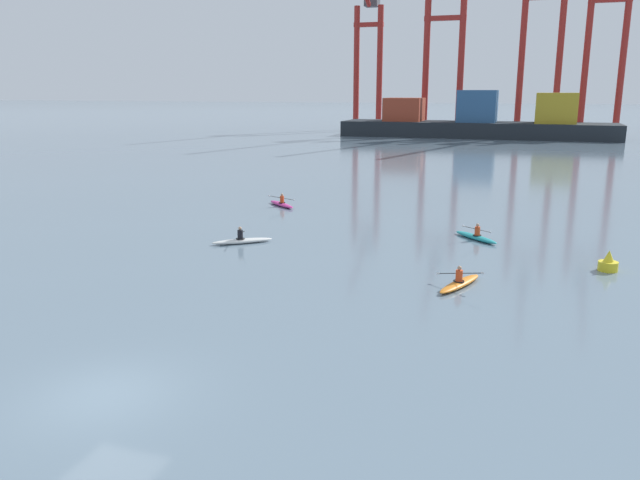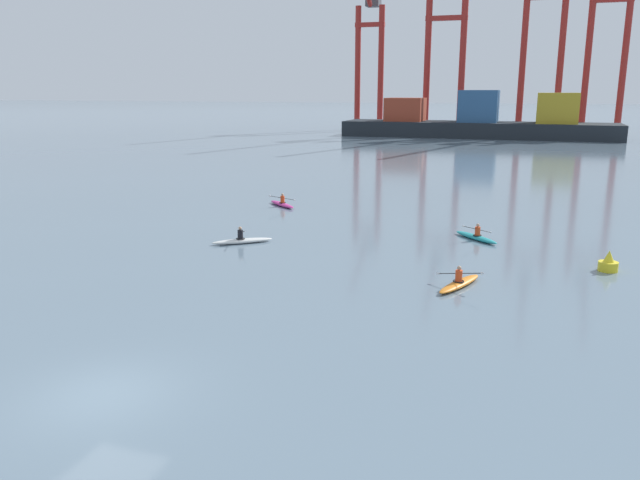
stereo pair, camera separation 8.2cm
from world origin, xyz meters
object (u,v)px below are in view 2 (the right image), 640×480
kayak_magenta (282,204)px  kayak_teal (476,237)px  gantry_crane_west (369,47)px  kayak_white (242,240)px  gantry_crane_west_mid (445,42)px  gantry_crane_east_mid (544,28)px  channel_buoy (608,264)px  kayak_orange (459,283)px  container_barge (479,122)px  gantry_crane_east (609,30)px

kayak_magenta → kayak_teal: bearing=-23.3°
gantry_crane_west → kayak_white: 104.24m
gantry_crane_west_mid → kayak_magenta: bearing=-90.1°
gantry_crane_east_mid → channel_buoy: size_ratio=39.74×
channel_buoy → kayak_orange: channel_buoy is taller
gantry_crane_west_mid → kayak_teal: size_ratio=11.87×
gantry_crane_west → channel_buoy: gantry_crane_west is taller
container_barge → gantry_crane_east: bearing=33.9°
container_barge → kayak_magenta: 74.94m
gantry_crane_east_mid → kayak_white: size_ratio=12.96×
gantry_crane_west_mid → channel_buoy: gantry_crane_west_mid is taller
gantry_crane_east → kayak_teal: size_ratio=13.23×
kayak_white → channel_buoy: bearing=1.8°
gantry_crane_west → channel_buoy: bearing=-69.4°
kayak_white → gantry_crane_west_mid: bearing=91.3°
gantry_crane_east → kayak_orange: (-14.01, -104.04, -18.78)m
kayak_magenta → kayak_orange: (14.60, -15.48, 0.00)m
channel_buoy → kayak_teal: (-6.47, 4.51, -0.19)m
gantry_crane_east → channel_buoy: 101.33m
gantry_crane_west → kayak_orange: (31.35, -105.26, -16.72)m
channel_buoy → kayak_white: channel_buoy is taller
gantry_crane_west_mid → gantry_crane_east_mid: 18.67m
gantry_crane_east_mid → gantry_crane_east: size_ratio=1.06×
gantry_crane_east_mid → kayak_magenta: size_ratio=13.37×
container_barge → kayak_orange: bearing=-85.6°
container_barge → gantry_crane_west_mid: bearing=139.2°
kayak_white → kayak_orange: size_ratio=0.90×
kayak_teal → kayak_orange: size_ratio=0.84×
container_barge → gantry_crane_east: 29.99m
kayak_white → kayak_teal: 13.28m
gantry_crane_east → kayak_white: 105.02m
gantry_crane_east → kayak_magenta: gantry_crane_east is taller
gantry_crane_west → kayak_white: bearing=-79.4°
gantry_crane_west_mid → kayak_teal: 90.07m
gantry_crane_east_mid → kayak_white: (-15.15, -99.03, -19.27)m
container_barge → channel_buoy: (13.26, -85.26, -2.34)m
gantry_crane_west → kayak_white: size_ratio=10.83×
kayak_teal → container_barge: bearing=94.8°
container_barge → gantry_crane_east: (20.92, 14.06, 16.26)m
gantry_crane_east_mid → gantry_crane_east: 11.29m
container_barge → gantry_crane_west_mid: 17.45m
channel_buoy → kayak_white: (-18.73, -0.58, -0.19)m
gantry_crane_east_mid → gantry_crane_east: bearing=4.4°
gantry_crane_west → kayak_magenta: (16.76, -89.78, -16.72)m
kayak_white → gantry_crane_east_mid: bearing=81.3°
container_barge → kayak_magenta: container_barge is taller
gantry_crane_west → kayak_magenta: size_ratio=11.18×
gantry_crane_east → kayak_magenta: bearing=-107.9°
gantry_crane_west_mid → kayak_magenta: gantry_crane_west_mid is taller
gantry_crane_west → gantry_crane_east: gantry_crane_east is taller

